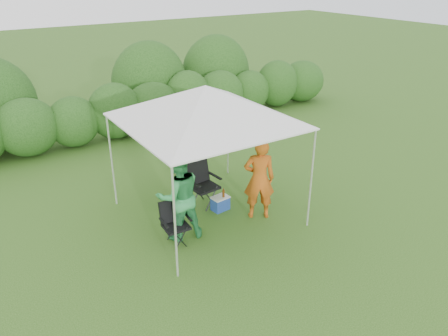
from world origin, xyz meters
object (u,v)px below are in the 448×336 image
chair_right (202,180)px  man (259,179)px  chair_left (174,220)px  cooler (220,203)px  woman (179,196)px  canopy (206,104)px

chair_right → man: man is taller
chair_left → cooler: size_ratio=2.09×
woman → chair_right: bearing=-128.0°
canopy → chair_left: size_ratio=3.65×
man → woman: (-1.75, 0.21, 0.02)m
woman → canopy: bearing=-143.4°
canopy → man: bearing=-36.9°
canopy → chair_left: canopy is taller
chair_left → cooler: 1.53m
man → woman: size_ratio=0.97×
canopy → chair_right: 1.95m
chair_right → man: size_ratio=0.57×
canopy → man: canopy is taller
man → woman: bearing=23.0°
chair_right → cooler: bearing=-72.6°
man → canopy: bearing=-7.2°
chair_right → woman: woman is taller
chair_right → man: bearing=-62.9°
chair_right → chair_left: size_ratio=1.20×
chair_left → cooler: bearing=25.3°
woman → cooler: bearing=-149.2°
canopy → man: 1.91m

